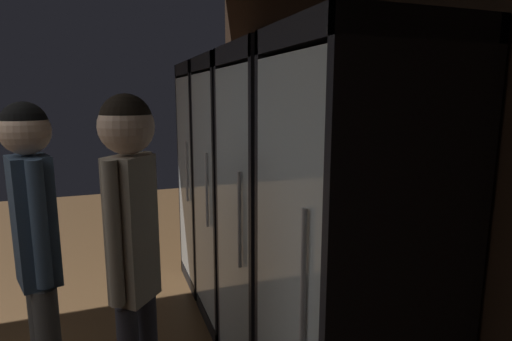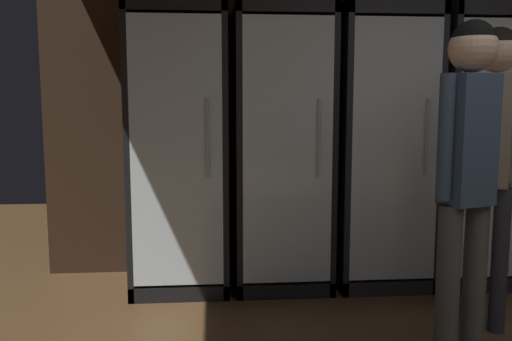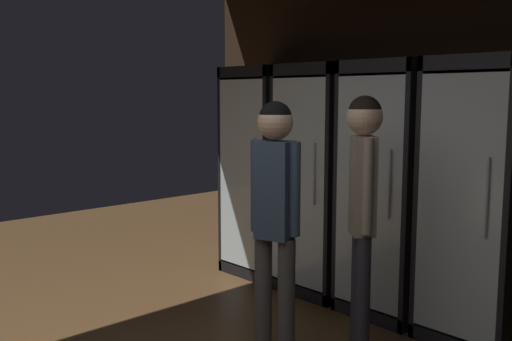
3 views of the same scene
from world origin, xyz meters
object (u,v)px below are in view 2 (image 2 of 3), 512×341
object	(u,v)px
cooler_far_left	(180,152)
cooler_left	(281,151)
cooler_right	(472,150)
shopper_near	(494,134)
shopper_far	(467,159)
cooler_center	(378,151)

from	to	relation	value
cooler_far_left	cooler_left	world-z (taller)	same
cooler_far_left	cooler_right	xyz separation A→B (m)	(2.15, 0.00, 0.00)
cooler_left	cooler_right	size ratio (longest dim) A/B	1.00
cooler_left	cooler_right	world-z (taller)	same
cooler_left	shopper_near	world-z (taller)	cooler_left
cooler_left	shopper_near	xyz separation A→B (m)	(1.08, -0.92, 0.17)
shopper_near	shopper_far	xyz separation A→B (m)	(-0.36, -0.42, -0.09)
cooler_left	cooler_center	bearing A→B (deg)	0.05
cooler_right	shopper_far	xyz separation A→B (m)	(-0.71, -1.34, 0.07)
cooler_right	cooler_far_left	bearing A→B (deg)	-179.95
cooler_far_left	shopper_near	bearing A→B (deg)	-27.12
cooler_center	shopper_far	size ratio (longest dim) A/B	1.18
shopper_near	cooler_left	bearing A→B (deg)	139.50
cooler_center	shopper_far	distance (m)	1.35
shopper_near	cooler_center	bearing A→B (deg)	111.45
cooler_right	cooler_left	bearing A→B (deg)	179.99
cooler_left	cooler_center	world-z (taller)	same
cooler_right	shopper_near	world-z (taller)	cooler_right
cooler_far_left	shopper_near	size ratio (longest dim) A/B	1.15
cooler_left	cooler_right	distance (m)	1.43
cooler_far_left	shopper_far	world-z (taller)	cooler_far_left
shopper_far	cooler_center	bearing A→B (deg)	90.14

